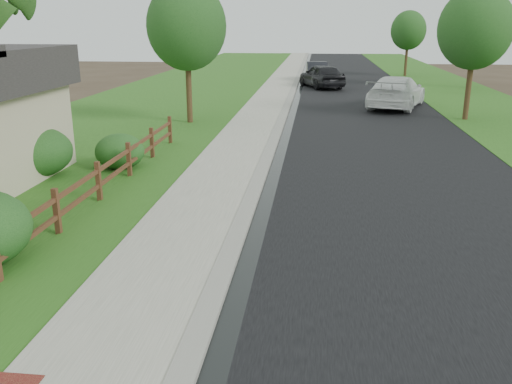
# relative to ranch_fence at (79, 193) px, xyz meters

# --- Properties ---
(road) EXTENTS (8.00, 90.00, 0.02)m
(road) POSITION_rel_ranch_fence_xyz_m (8.20, 28.60, -0.61)
(road) COLOR black
(road) RESTS_ON ground
(curb) EXTENTS (0.40, 90.00, 0.12)m
(curb) POSITION_rel_ranch_fence_xyz_m (4.00, 28.60, -0.56)
(curb) COLOR gray
(curb) RESTS_ON ground
(wet_gutter) EXTENTS (0.50, 90.00, 0.00)m
(wet_gutter) POSITION_rel_ranch_fence_xyz_m (4.35, 28.60, -0.60)
(wet_gutter) COLOR black
(wet_gutter) RESTS_ON road
(sidewalk) EXTENTS (2.20, 90.00, 0.10)m
(sidewalk) POSITION_rel_ranch_fence_xyz_m (2.70, 28.60, -0.57)
(sidewalk) COLOR gray
(sidewalk) RESTS_ON ground
(grass_strip) EXTENTS (1.60, 90.00, 0.06)m
(grass_strip) POSITION_rel_ranch_fence_xyz_m (0.80, 28.60, -0.59)
(grass_strip) COLOR #275317
(grass_strip) RESTS_ON ground
(lawn_near) EXTENTS (9.00, 90.00, 0.04)m
(lawn_near) POSITION_rel_ranch_fence_xyz_m (-4.40, 28.60, -0.60)
(lawn_near) COLOR #275317
(lawn_near) RESTS_ON ground
(verge_far) EXTENTS (6.00, 90.00, 0.04)m
(verge_far) POSITION_rel_ranch_fence_xyz_m (15.10, 28.60, -0.60)
(verge_far) COLOR #275317
(verge_far) RESTS_ON ground
(ranch_fence) EXTENTS (0.12, 16.92, 1.10)m
(ranch_fence) POSITION_rel_ranch_fence_xyz_m (0.00, 0.00, 0.00)
(ranch_fence) COLOR #4B2B19
(ranch_fence) RESTS_ON ground
(white_suv) EXTENTS (4.22, 6.44, 1.73)m
(white_suv) POSITION_rel_ranch_fence_xyz_m (10.05, 19.05, 0.27)
(white_suv) COLOR white
(white_suv) RESTS_ON road
(dark_car_mid) EXTENTS (3.69, 5.40, 1.71)m
(dark_car_mid) POSITION_rel_ranch_fence_xyz_m (5.95, 28.31, 0.26)
(dark_car_mid) COLOR black
(dark_car_mid) RESTS_ON road
(dark_car_far) EXTENTS (1.89, 4.73, 1.53)m
(dark_car_far) POSITION_rel_ranch_fence_xyz_m (5.60, 32.61, 0.17)
(dark_car_far) COLOR black
(dark_car_far) RESTS_ON road
(streetlight) EXTENTS (1.83, 0.86, 8.28)m
(streetlight) POSITION_rel_ranch_fence_xyz_m (15.45, 25.36, 4.08)
(streetlight) COLOR gray
(streetlight) RESTS_ON ground
(shrub_c) EXTENTS (1.85, 1.85, 1.14)m
(shrub_c) POSITION_rel_ranch_fence_xyz_m (-0.65, 4.61, -0.05)
(shrub_c) COLOR #194418
(shrub_c) RESTS_ON ground
(shrub_d) EXTENTS (2.88, 2.88, 1.56)m
(shrub_d) POSITION_rel_ranch_fence_xyz_m (-2.90, 3.37, 0.16)
(shrub_d) COLOR #194418
(shrub_d) RESTS_ON ground
(tree_near_left) EXTENTS (3.62, 3.62, 6.41)m
(tree_near_left) POSITION_rel_ranch_fence_xyz_m (-0.30, 13.09, 3.79)
(tree_near_left) COLOR #352715
(tree_near_left) RESTS_ON ground
(tree_near_right) EXTENTS (3.44, 3.44, 6.19)m
(tree_near_right) POSITION_rel_ranch_fence_xyz_m (12.91, 15.38, 3.67)
(tree_near_right) COLOR #352715
(tree_near_right) RESTS_ON ground
(tree_mid_right) EXTENTS (3.43, 3.43, 6.21)m
(tree_mid_right) POSITION_rel_ranch_fence_xyz_m (16.60, 29.37, 3.70)
(tree_mid_right) COLOR #352715
(tree_mid_right) RESTS_ON ground
(tree_far_right) EXTENTS (3.03, 3.03, 5.59)m
(tree_far_right) POSITION_rel_ranch_fence_xyz_m (13.36, 38.14, 3.29)
(tree_far_right) COLOR #352715
(tree_far_right) RESTS_ON ground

